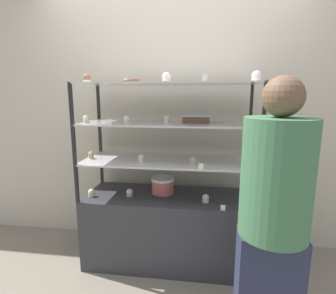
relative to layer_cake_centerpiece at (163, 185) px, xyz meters
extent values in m
plane|color=gray|center=(0.05, -0.05, -0.69)|extent=(20.00, 20.00, 0.00)
cube|color=beige|center=(0.05, 0.37, 0.61)|extent=(8.00, 0.05, 2.60)
cube|color=#333338|center=(0.05, -0.05, -0.38)|extent=(1.43, 0.55, 0.62)
cube|color=black|center=(-0.65, 0.21, 0.09)|extent=(0.02, 0.02, 0.32)
cube|color=black|center=(0.76, 0.21, 0.09)|extent=(0.02, 0.02, 0.32)
cube|color=black|center=(-0.65, -0.31, 0.09)|extent=(0.02, 0.02, 0.32)
cube|color=black|center=(0.76, -0.31, 0.09)|extent=(0.02, 0.02, 0.32)
cube|color=silver|center=(0.05, -0.05, 0.24)|extent=(1.43, 0.55, 0.01)
cube|color=black|center=(-0.65, 0.21, 0.41)|extent=(0.02, 0.02, 0.32)
cube|color=black|center=(0.76, 0.21, 0.41)|extent=(0.02, 0.02, 0.32)
cube|color=black|center=(-0.65, -0.31, 0.41)|extent=(0.02, 0.02, 0.32)
cube|color=black|center=(0.76, -0.31, 0.41)|extent=(0.02, 0.02, 0.32)
cube|color=silver|center=(0.05, -0.05, 0.56)|extent=(1.43, 0.55, 0.01)
cube|color=black|center=(-0.65, 0.21, 0.72)|extent=(0.02, 0.02, 0.32)
cube|color=black|center=(0.76, 0.21, 0.72)|extent=(0.02, 0.02, 0.32)
cube|color=black|center=(-0.65, -0.31, 0.72)|extent=(0.02, 0.02, 0.32)
cube|color=black|center=(0.76, -0.31, 0.72)|extent=(0.02, 0.02, 0.32)
cube|color=silver|center=(0.05, -0.05, 0.88)|extent=(1.43, 0.55, 0.01)
cylinder|color=#C66660|center=(0.00, 0.00, -0.01)|extent=(0.19, 0.19, 0.12)
cylinder|color=white|center=(0.00, 0.00, 0.06)|extent=(0.20, 0.20, 0.02)
cube|color=brown|center=(0.29, -0.04, 0.59)|extent=(0.21, 0.13, 0.05)
cube|color=silver|center=(0.29, -0.04, 0.62)|extent=(0.22, 0.13, 0.01)
cylinder|color=beige|center=(-0.60, -0.17, -0.06)|extent=(0.05, 0.05, 0.02)
sphere|color=#F4EAB2|center=(-0.60, -0.17, -0.03)|extent=(0.06, 0.06, 0.06)
cylinder|color=#CCB28C|center=(-0.27, -0.12, -0.06)|extent=(0.05, 0.05, 0.02)
sphere|color=white|center=(-0.27, -0.12, -0.03)|extent=(0.06, 0.06, 0.06)
cylinder|color=beige|center=(0.38, -0.16, -0.06)|extent=(0.05, 0.05, 0.02)
sphere|color=white|center=(0.38, -0.16, -0.03)|extent=(0.06, 0.06, 0.06)
cylinder|color=white|center=(0.72, -0.10, -0.06)|extent=(0.05, 0.05, 0.02)
sphere|color=silver|center=(0.72, -0.10, -0.03)|extent=(0.06, 0.06, 0.06)
cube|color=white|center=(0.51, -0.30, -0.05)|extent=(0.04, 0.00, 0.04)
cylinder|color=#CCB28C|center=(-0.61, -0.09, 0.26)|extent=(0.05, 0.05, 0.03)
sphere|color=#E5996B|center=(-0.61, -0.09, 0.29)|extent=(0.05, 0.05, 0.05)
cylinder|color=white|center=(-0.15, -0.16, 0.26)|extent=(0.05, 0.05, 0.03)
sphere|color=#F4EAB2|center=(-0.15, -0.16, 0.29)|extent=(0.05, 0.05, 0.05)
cylinder|color=#CCB28C|center=(0.27, -0.19, 0.26)|extent=(0.05, 0.05, 0.03)
sphere|color=#E5996B|center=(0.27, -0.19, 0.29)|extent=(0.05, 0.05, 0.05)
cylinder|color=#CCB28C|center=(0.73, -0.10, 0.26)|extent=(0.05, 0.05, 0.03)
sphere|color=#8C5B42|center=(0.73, -0.10, 0.29)|extent=(0.05, 0.05, 0.05)
cube|color=white|center=(0.34, -0.30, 0.27)|extent=(0.04, 0.00, 0.04)
cylinder|color=beige|center=(-0.60, -0.18, 0.58)|extent=(0.04, 0.04, 0.03)
sphere|color=#F4EAB2|center=(-0.60, -0.18, 0.61)|extent=(0.05, 0.05, 0.05)
cylinder|color=beige|center=(-0.26, -0.18, 0.58)|extent=(0.04, 0.04, 0.03)
sphere|color=white|center=(-0.26, -0.18, 0.61)|extent=(0.05, 0.05, 0.05)
cylinder|color=white|center=(0.05, -0.12, 0.58)|extent=(0.04, 0.04, 0.03)
sphere|color=silver|center=(0.05, -0.12, 0.61)|extent=(0.05, 0.05, 0.05)
cylinder|color=beige|center=(0.73, -0.20, 0.58)|extent=(0.04, 0.04, 0.03)
sphere|color=#8C5B42|center=(0.73, -0.20, 0.61)|extent=(0.05, 0.05, 0.05)
cube|color=white|center=(-0.36, -0.30, 0.59)|extent=(0.04, 0.00, 0.04)
cylinder|color=white|center=(-0.61, -0.10, 0.90)|extent=(0.06, 0.06, 0.02)
sphere|color=#8C5B42|center=(-0.61, -0.10, 0.93)|extent=(0.07, 0.07, 0.07)
cylinder|color=beige|center=(0.06, -0.14, 0.90)|extent=(0.06, 0.06, 0.02)
sphere|color=silver|center=(0.06, -0.14, 0.93)|extent=(0.07, 0.07, 0.07)
cylinder|color=white|center=(0.71, -0.19, 0.90)|extent=(0.06, 0.06, 0.02)
sphere|color=silver|center=(0.71, -0.19, 0.93)|extent=(0.07, 0.07, 0.07)
cube|color=white|center=(0.35, -0.30, 0.91)|extent=(0.04, 0.00, 0.04)
torus|color=brown|center=(-0.27, 0.02, 0.91)|extent=(0.15, 0.15, 0.04)
cube|color=#282D47|center=(0.73, -0.81, -0.33)|extent=(0.35, 0.19, 0.73)
cylinder|color=#3F724C|center=(0.73, -0.81, 0.36)|extent=(0.37, 0.37, 0.64)
sphere|color=brown|center=(0.73, -0.81, 0.78)|extent=(0.21, 0.21, 0.21)
camera|label=1|loc=(0.35, -2.20, 0.78)|focal=28.00mm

